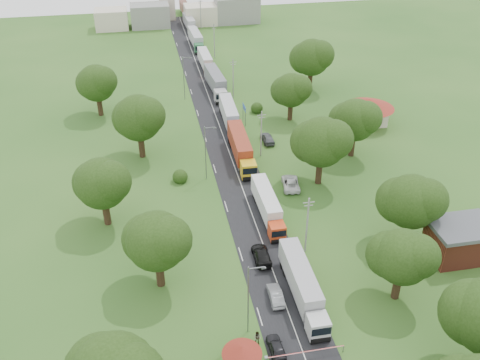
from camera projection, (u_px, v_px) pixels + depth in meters
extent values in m
plane|color=#28531B|center=(256.00, 226.00, 80.66)|extent=(260.00, 260.00, 0.00)
cube|color=black|center=(233.00, 161.00, 97.32)|extent=(8.00, 200.00, 0.04)
cube|color=slate|center=(266.00, 358.00, 58.54)|extent=(0.35, 0.35, 0.25)
cylinder|color=red|center=(305.00, 352.00, 59.30)|extent=(9.00, 0.12, 0.12)
cylinder|color=slate|center=(343.00, 349.00, 60.30)|extent=(0.10, 0.10, 1.00)
cone|color=maroon|center=(242.00, 350.00, 57.13)|extent=(4.40, 4.40, 1.10)
cube|color=black|center=(254.00, 358.00, 58.13)|extent=(0.02, 1.20, 0.90)
cylinder|color=slate|center=(245.00, 117.00, 108.60)|extent=(0.12, 0.12, 4.00)
cylinder|color=slate|center=(243.00, 112.00, 110.60)|extent=(0.12, 0.12, 4.00)
cube|color=navy|center=(244.00, 108.00, 108.75)|extent=(0.06, 3.00, 1.00)
cube|color=silver|center=(244.00, 108.00, 108.75)|extent=(0.07, 3.10, 0.06)
cylinder|color=gray|center=(307.00, 225.00, 73.34)|extent=(0.24, 0.24, 9.00)
cube|color=gray|center=(309.00, 202.00, 71.33)|extent=(1.60, 0.10, 0.10)
cube|color=gray|center=(309.00, 206.00, 71.60)|extent=(1.20, 0.10, 0.10)
cylinder|color=gray|center=(261.00, 134.00, 96.67)|extent=(0.24, 0.24, 9.00)
cube|color=gray|center=(262.00, 115.00, 94.66)|extent=(1.60, 0.10, 0.10)
cube|color=gray|center=(262.00, 118.00, 94.92)|extent=(1.20, 0.10, 0.10)
cylinder|color=gray|center=(233.00, 79.00, 119.99)|extent=(0.24, 0.24, 9.00)
cube|color=gray|center=(233.00, 62.00, 117.98)|extent=(1.60, 0.10, 0.10)
cube|color=gray|center=(233.00, 64.00, 118.24)|extent=(1.20, 0.10, 0.10)
cylinder|color=gray|center=(214.00, 41.00, 143.31)|extent=(0.24, 0.24, 9.00)
cube|color=gray|center=(214.00, 27.00, 141.30)|extent=(1.60, 0.10, 0.10)
cube|color=gray|center=(214.00, 29.00, 141.57)|extent=(1.20, 0.10, 0.10)
cylinder|color=gray|center=(201.00, 14.00, 166.63)|extent=(0.24, 0.24, 9.00)
cube|color=gray|center=(200.00, 1.00, 164.62)|extent=(1.60, 0.10, 0.10)
cube|color=gray|center=(200.00, 3.00, 164.89)|extent=(1.20, 0.10, 0.10)
cylinder|color=slate|center=(248.00, 301.00, 60.46)|extent=(0.16, 0.16, 10.00)
cube|color=slate|center=(257.00, 268.00, 58.12)|extent=(1.80, 0.10, 0.10)
cube|color=slate|center=(264.00, 268.00, 58.33)|extent=(0.50, 0.22, 0.15)
cylinder|color=slate|center=(205.00, 153.00, 89.61)|extent=(0.16, 0.16, 10.00)
cube|color=slate|center=(210.00, 128.00, 87.27)|extent=(1.80, 0.10, 0.10)
cube|color=slate|center=(215.00, 128.00, 87.48)|extent=(0.50, 0.22, 0.15)
cylinder|color=slate|center=(184.00, 78.00, 118.76)|extent=(0.16, 0.16, 10.00)
cube|color=slate|center=(187.00, 58.00, 116.42)|extent=(1.80, 0.10, 0.10)
cube|color=slate|center=(190.00, 58.00, 116.63)|extent=(0.50, 0.22, 0.15)
sphere|color=#1C320D|center=(473.00, 313.00, 55.82)|extent=(7.20, 7.20, 7.20)
cylinder|color=#382616|center=(397.00, 286.00, 66.93)|extent=(1.04, 1.04, 3.85)
sphere|color=#1C320D|center=(403.00, 257.00, 64.46)|extent=(7.00, 7.00, 7.00)
sphere|color=#1C320D|center=(417.00, 256.00, 63.43)|extent=(5.50, 5.50, 5.50)
sphere|color=#1C320D|center=(390.00, 255.00, 65.60)|extent=(6.00, 6.00, 6.00)
cylinder|color=#382616|center=(406.00, 231.00, 76.14)|extent=(1.08, 1.08, 4.20)
sphere|color=#1C320D|center=(412.00, 202.00, 73.43)|extent=(7.70, 7.70, 7.70)
sphere|color=#1C320D|center=(426.00, 200.00, 72.31)|extent=(6.05, 6.05, 6.05)
sphere|color=#1C320D|center=(399.00, 200.00, 74.69)|extent=(6.60, 6.60, 6.60)
cylinder|color=#382616|center=(319.00, 171.00, 89.90)|extent=(1.12, 1.12, 4.55)
sphere|color=#1C320D|center=(322.00, 142.00, 86.96)|extent=(8.40, 8.40, 8.40)
sphere|color=#1C320D|center=(333.00, 140.00, 85.72)|extent=(6.60, 6.60, 6.60)
sphere|color=#1C320D|center=(312.00, 142.00, 88.33)|extent=(7.20, 7.20, 7.20)
cylinder|color=#382616|center=(352.00, 145.00, 98.13)|extent=(1.08, 1.08, 4.20)
sphere|color=#1C320D|center=(355.00, 120.00, 95.42)|extent=(7.70, 7.70, 7.70)
sphere|color=#1C320D|center=(365.00, 118.00, 94.29)|extent=(6.05, 6.05, 6.05)
sphere|color=#1C320D|center=(346.00, 120.00, 96.67)|extent=(6.60, 6.60, 6.60)
cylinder|color=#382616|center=(290.00, 111.00, 111.24)|extent=(1.04, 1.04, 3.85)
sphere|color=#1C320D|center=(291.00, 90.00, 108.77)|extent=(7.00, 7.00, 7.00)
sphere|color=#1C320D|center=(299.00, 88.00, 107.74)|extent=(5.50, 5.50, 5.50)
sphere|color=#1C320D|center=(285.00, 91.00, 109.91)|extent=(6.00, 6.00, 6.00)
cylinder|color=#382616|center=(310.00, 80.00, 125.01)|extent=(1.12, 1.12, 4.55)
sphere|color=#1C320D|center=(312.00, 57.00, 122.07)|extent=(8.40, 8.40, 8.40)
sphere|color=#1C320D|center=(320.00, 55.00, 120.84)|extent=(6.60, 6.60, 6.60)
sphere|color=#1C320D|center=(305.00, 58.00, 123.44)|extent=(7.20, 7.20, 7.20)
cylinder|color=#382616|center=(160.00, 272.00, 68.77)|extent=(1.08, 1.08, 4.20)
sphere|color=#1C320D|center=(157.00, 241.00, 66.06)|extent=(7.70, 7.70, 7.70)
sphere|color=#1C320D|center=(168.00, 240.00, 64.93)|extent=(6.05, 6.05, 6.05)
sphere|color=#1C320D|center=(148.00, 239.00, 67.32)|extent=(6.60, 6.60, 6.60)
cylinder|color=#382616|center=(106.00, 212.00, 80.12)|extent=(1.08, 1.08, 4.20)
sphere|color=#1C320D|center=(102.00, 183.00, 77.41)|extent=(7.70, 7.70, 7.70)
sphere|color=#1C320D|center=(111.00, 182.00, 76.28)|extent=(6.05, 6.05, 6.05)
sphere|color=#1C320D|center=(95.00, 182.00, 78.67)|extent=(6.60, 6.60, 6.60)
cylinder|color=#382616|center=(142.00, 146.00, 97.67)|extent=(1.12, 1.12, 4.55)
sphere|color=#1C320D|center=(138.00, 118.00, 94.72)|extent=(8.40, 8.40, 8.40)
sphere|color=#1C320D|center=(147.00, 115.00, 93.49)|extent=(6.60, 6.60, 6.60)
sphere|color=#1C320D|center=(132.00, 118.00, 96.09)|extent=(7.20, 7.20, 7.20)
cylinder|color=#382616|center=(100.00, 106.00, 113.11)|extent=(1.08, 1.08, 4.20)
sphere|color=#1C320D|center=(96.00, 83.00, 110.40)|extent=(7.70, 7.70, 7.70)
sphere|color=#1C320D|center=(103.00, 81.00, 109.28)|extent=(6.05, 6.05, 6.05)
sphere|color=#1C320D|center=(92.00, 83.00, 111.66)|extent=(6.60, 6.60, 6.60)
cube|color=maroon|center=(459.00, 242.00, 73.69)|extent=(8.00, 6.00, 4.60)
cube|color=#47494F|center=(463.00, 227.00, 72.31)|extent=(8.60, 6.60, 0.60)
cube|color=beige|center=(367.00, 115.00, 109.48)|extent=(7.00, 5.00, 4.00)
cone|color=maroon|center=(369.00, 102.00, 107.95)|extent=(10.08, 10.08, 1.80)
cube|color=gray|center=(150.00, 16.00, 168.80)|extent=(12.00, 8.00, 7.00)
cube|color=beige|center=(200.00, 15.00, 171.67)|extent=(10.00, 8.00, 6.00)
cube|color=gray|center=(237.00, 10.00, 173.10)|extent=(14.00, 8.00, 8.00)
cube|color=beige|center=(112.00, 19.00, 167.11)|extent=(10.00, 8.00, 6.00)
cube|color=beige|center=(167.00, 7.00, 176.18)|extent=(5.00, 5.00, 8.00)
cube|color=#BCBCBC|center=(318.00, 326.00, 61.74)|extent=(2.46, 2.46, 2.54)
cube|color=black|center=(322.00, 332.00, 60.53)|extent=(2.34, 0.04, 1.12)
cube|color=slate|center=(320.00, 340.00, 61.30)|extent=(2.24, 0.27, 0.36)
cube|color=slate|center=(300.00, 289.00, 68.10)|extent=(2.44, 11.71, 0.31)
cube|color=#A3A2A7|center=(300.00, 276.00, 67.38)|extent=(2.65, 12.02, 3.05)
cylinder|color=black|center=(320.00, 338.00, 61.54)|extent=(2.39, 1.02, 1.02)
cylinder|color=black|center=(315.00, 327.00, 63.07)|extent=(2.39, 1.02, 1.02)
cylinder|color=black|center=(292.00, 272.00, 71.20)|extent=(2.39, 1.02, 1.02)
cylinder|color=black|center=(289.00, 264.00, 72.47)|extent=(2.39, 1.02, 1.02)
cube|color=red|center=(277.00, 231.00, 77.23)|extent=(2.27, 2.27, 2.35)
cube|color=black|center=(279.00, 234.00, 76.11)|extent=(2.16, 0.03, 1.03)
cube|color=slate|center=(279.00, 241.00, 76.83)|extent=(2.07, 0.26, 0.33)
cube|color=slate|center=(266.00, 210.00, 83.10)|extent=(2.22, 10.81, 0.28)
cube|color=silver|center=(266.00, 200.00, 82.44)|extent=(2.41, 11.09, 2.82)
cylinder|color=black|center=(278.00, 240.00, 77.05)|extent=(2.21, 0.94, 0.94)
cylinder|color=black|center=(275.00, 233.00, 78.45)|extent=(2.21, 0.94, 0.94)
cylinder|color=black|center=(261.00, 199.00, 85.96)|extent=(2.21, 0.94, 0.94)
cylinder|color=black|center=(259.00, 195.00, 87.14)|extent=(2.21, 0.94, 0.94)
cube|color=gold|center=(248.00, 169.00, 91.64)|extent=(2.65, 2.65, 2.69)
cube|color=black|center=(250.00, 171.00, 90.36)|extent=(2.48, 0.09, 1.18)
cube|color=slate|center=(250.00, 178.00, 91.18)|extent=(2.37, 0.31, 0.38)
cube|color=slate|center=(240.00, 153.00, 98.37)|extent=(2.81, 12.44, 0.32)
cube|color=maroon|center=(240.00, 143.00, 97.62)|extent=(3.04, 12.77, 3.23)
cylinder|color=black|center=(249.00, 178.00, 91.43)|extent=(2.53, 1.08, 1.08)
cylinder|color=black|center=(247.00, 172.00, 93.04)|extent=(2.53, 1.08, 1.08)
cylinder|color=black|center=(236.00, 145.00, 101.65)|extent=(2.53, 1.08, 1.08)
cylinder|color=black|center=(235.00, 141.00, 103.00)|extent=(2.53, 1.08, 1.08)
cube|color=navy|center=(235.00, 131.00, 104.35)|extent=(2.47, 2.47, 2.50)
cube|color=black|center=(236.00, 132.00, 103.16)|extent=(2.30, 0.09, 1.10)
cube|color=slate|center=(236.00, 138.00, 103.92)|extent=(2.21, 0.31, 0.35)
cube|color=slate|center=(229.00, 119.00, 110.62)|extent=(2.64, 11.59, 0.30)
cube|color=#B2B3B7|center=(229.00, 111.00, 109.92)|extent=(2.85, 11.89, 3.01)
cylinder|color=black|center=(236.00, 138.00, 104.16)|extent=(2.35, 1.00, 1.00)
cylinder|color=black|center=(234.00, 134.00, 105.66)|extent=(2.35, 1.00, 1.00)
cylinder|color=black|center=(226.00, 113.00, 113.67)|extent=(2.35, 1.00, 1.00)
cylinder|color=black|center=(225.00, 111.00, 114.92)|extent=(2.35, 1.00, 1.00)
cube|color=#B0B0B0|center=(221.00, 96.00, 118.73)|extent=(2.76, 2.76, 2.70)
cube|color=black|center=(222.00, 97.00, 117.44)|extent=(2.48, 0.19, 1.19)
cube|color=slate|center=(222.00, 103.00, 118.26)|extent=(2.38, 0.41, 0.38)
cube|color=slate|center=(215.00, 87.00, 125.47)|extent=(3.33, 12.55, 0.32)
cube|color=slate|center=(215.00, 79.00, 124.72)|extent=(3.57, 12.89, 3.24)
cylinder|color=black|center=(221.00, 102.00, 118.52)|extent=(2.54, 1.08, 1.08)
cylinder|color=black|center=(220.00, 99.00, 120.13)|extent=(2.54, 1.08, 1.08)
cylinder|color=black|center=(213.00, 82.00, 128.76)|extent=(2.54, 1.08, 1.08)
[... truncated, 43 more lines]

